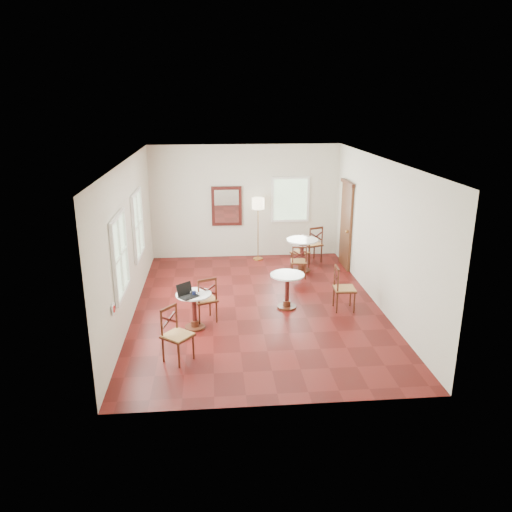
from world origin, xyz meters
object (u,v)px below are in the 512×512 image
at_px(chair_near_a, 205,299).
at_px(chair_back_b, 301,252).
at_px(floor_lamp, 258,208).
at_px(mouse, 190,292).
at_px(cafe_table_back, 302,252).
at_px(chair_mid_b, 343,288).
at_px(water_glass, 192,293).
at_px(power_adapter, 186,338).
at_px(cafe_table_near, 194,307).
at_px(chair_mid_a, 299,261).
at_px(chair_back_a, 313,244).
at_px(cafe_table_mid, 287,287).
at_px(chair_near_b, 176,335).
at_px(navy_mug, 194,293).
at_px(laptop, 187,293).

bearing_deg(chair_near_a, chair_back_b, -149.74).
height_order(floor_lamp, mouse, floor_lamp).
height_order(cafe_table_back, chair_mid_b, chair_mid_b).
relative_size(chair_near_a, chair_mid_b, 0.99).
bearing_deg(water_glass, power_adapter, -106.80).
bearing_deg(mouse, cafe_table_back, 50.58).
xyz_separation_m(cafe_table_near, chair_near_a, (0.20, 0.29, 0.03)).
xyz_separation_m(chair_near_a, chair_mid_a, (2.21, 2.27, -0.05)).
distance_m(mouse, water_glass, 0.13).
xyz_separation_m(chair_back_a, floor_lamp, (-1.41, 0.32, 0.93)).
relative_size(chair_mid_a, chair_back_a, 0.85).
distance_m(cafe_table_mid, chair_back_a, 3.16).
xyz_separation_m(cafe_table_near, mouse, (-0.07, 0.03, 0.28)).
distance_m(cafe_table_mid, power_adapter, 2.39).
height_order(chair_back_b, mouse, chair_back_b).
bearing_deg(water_glass, floor_lamp, 68.96).
xyz_separation_m(chair_mid_a, mouse, (-2.47, -2.53, 0.30)).
height_order(chair_near_a, floor_lamp, floor_lamp).
relative_size(chair_near_b, chair_mid_b, 0.99).
relative_size(chair_near_a, mouse, 9.31).
height_order(cafe_table_near, cafe_table_mid, cafe_table_mid).
xyz_separation_m(chair_mid_a, power_adapter, (-2.55, -3.00, -0.39)).
xyz_separation_m(cafe_table_mid, chair_near_a, (-1.66, -0.51, 0.01)).
bearing_deg(mouse, chair_mid_b, 12.45).
distance_m(cafe_table_back, chair_mid_a, 0.50).
bearing_deg(navy_mug, chair_back_b, 52.89).
relative_size(chair_near_b, mouse, 9.28).
bearing_deg(chair_mid_a, chair_back_b, -96.70).
bearing_deg(chair_near_b, laptop, 32.13).
distance_m(chair_near_b, chair_back_b, 5.29).
relative_size(laptop, power_adapter, 3.69).
relative_size(navy_mug, water_glass, 1.20).
height_order(cafe_table_back, chair_near_a, chair_near_a).
relative_size(chair_mid_b, water_glass, 10.49).
height_order(cafe_table_near, floor_lamp, floor_lamp).
relative_size(cafe_table_mid, chair_near_a, 0.79).
distance_m(laptop, water_glass, 0.09).
bearing_deg(cafe_table_mid, chair_mid_b, -9.78).
relative_size(cafe_table_mid, navy_mug, 6.91).
distance_m(cafe_table_near, chair_mid_b, 3.03).
xyz_separation_m(chair_mid_a, floor_lamp, (-0.84, 1.50, 1.00)).
bearing_deg(chair_near_a, chair_back_a, -150.08).
distance_m(chair_back_b, water_glass, 4.29).
distance_m(cafe_table_mid, chair_mid_b, 1.13).
height_order(chair_back_a, floor_lamp, floor_lamp).
distance_m(chair_mid_b, chair_back_a, 3.15).
bearing_deg(chair_mid_b, floor_lamp, 24.88).
xyz_separation_m(floor_lamp, mouse, (-1.63, -4.03, -0.70)).
bearing_deg(cafe_table_near, navy_mug, -79.81).
distance_m(water_glass, power_adapter, 0.80).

